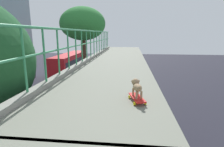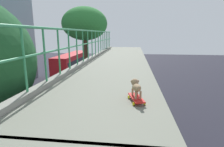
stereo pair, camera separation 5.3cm
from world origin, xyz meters
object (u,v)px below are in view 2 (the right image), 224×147
at_px(car_red_taxi_fifth, 43,123).
at_px(toy_skateboard, 136,98).
at_px(car_green_sixth, 17,105).
at_px(small_dog, 136,86).
at_px(city_bus, 72,63).

height_order(car_red_taxi_fifth, toy_skateboard, toy_skateboard).
relative_size(car_red_taxi_fifth, car_green_sixth, 1.03).
distance_m(car_green_sixth, toy_skateboard, 15.27).
bearing_deg(toy_skateboard, small_dog, 103.31).
distance_m(city_bus, toy_skateboard, 27.23).
relative_size(car_red_taxi_fifth, city_bus, 0.35).
relative_size(city_bus, small_dog, 31.56).
distance_m(car_red_taxi_fifth, toy_skateboard, 10.77).
height_order(car_green_sixth, small_dog, small_dog).
height_order(car_red_taxi_fifth, small_dog, small_dog).
bearing_deg(car_red_taxi_fifth, toy_skateboard, -51.17).
relative_size(car_green_sixth, toy_skateboard, 7.49).
bearing_deg(city_bus, toy_skateboard, -68.39).
distance_m(car_green_sixth, small_dog, 15.31).
xyz_separation_m(car_red_taxi_fifth, city_bus, (-3.90, 17.58, 1.21)).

